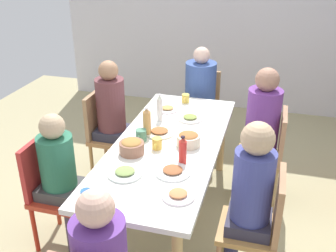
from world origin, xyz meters
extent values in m
plane|color=tan|center=(0.00, 0.00, 0.00)|extent=(6.43, 6.43, 0.00)
cube|color=silver|center=(-2.74, 0.00, 1.30)|extent=(0.12, 4.51, 2.60)
cube|color=white|center=(0.00, 0.00, 0.73)|extent=(2.04, 0.83, 0.04)
cylinder|color=tan|center=(-0.92, -0.32, 0.36)|extent=(0.07, 0.07, 0.71)
cylinder|color=tan|center=(0.92, -0.32, 0.36)|extent=(0.07, 0.07, 0.71)
cylinder|color=tan|center=(-0.92, 0.32, 0.36)|extent=(0.07, 0.07, 0.71)
cube|color=#B07948|center=(-0.51, -0.72, 0.44)|extent=(0.40, 0.40, 0.04)
cylinder|color=#AC7649|center=(-0.68, -0.89, 0.21)|extent=(0.04, 0.04, 0.43)
cylinder|color=#B3854B|center=(-0.34, -0.89, 0.21)|extent=(0.04, 0.04, 0.43)
cylinder|color=#B17856|center=(-0.68, -0.55, 0.21)|extent=(0.04, 0.04, 0.43)
cylinder|color=#AD7E4B|center=(-0.34, -0.55, 0.21)|extent=(0.04, 0.04, 0.43)
cube|color=#AA815A|center=(-0.51, -0.90, 0.68)|extent=(0.38, 0.04, 0.45)
cylinder|color=#292D4C|center=(-0.59, -0.62, 0.23)|extent=(0.09, 0.09, 0.45)
cylinder|color=navy|center=(-0.43, -0.62, 0.23)|extent=(0.09, 0.09, 0.45)
cube|color=#323345|center=(-0.51, -0.72, 0.50)|extent=(0.30, 0.30, 0.10)
cylinder|color=brown|center=(-0.51, -0.72, 0.80)|extent=(0.28, 0.28, 0.51)
sphere|color=tan|center=(-0.51, -0.72, 1.14)|extent=(0.19, 0.19, 0.19)
cube|color=tan|center=(-1.32, 0.00, 0.44)|extent=(0.40, 0.40, 0.04)
cylinder|color=tan|center=(-1.49, 0.17, 0.21)|extent=(0.04, 0.04, 0.43)
cylinder|color=#A58257|center=(-1.49, -0.17, 0.21)|extent=(0.04, 0.04, 0.43)
cylinder|color=#AC7A52|center=(-1.15, 0.17, 0.21)|extent=(0.04, 0.04, 0.43)
cylinder|color=#AE7B57|center=(-1.15, -0.17, 0.21)|extent=(0.04, 0.04, 0.43)
cube|color=tan|center=(-1.50, 0.00, 0.68)|extent=(0.04, 0.38, 0.45)
cylinder|color=#383941|center=(-1.22, 0.08, 0.23)|extent=(0.09, 0.09, 0.45)
cylinder|color=#433938|center=(-1.22, -0.08, 0.23)|extent=(0.09, 0.09, 0.45)
cube|color=#444039|center=(-1.32, 0.00, 0.50)|extent=(0.30, 0.30, 0.10)
cylinder|color=#37539A|center=(-1.32, 0.00, 0.80)|extent=(0.34, 0.34, 0.49)
sphere|color=beige|center=(-1.32, 0.00, 1.12)|extent=(0.18, 0.18, 0.18)
sphere|color=beige|center=(1.32, 0.00, 1.07)|extent=(0.20, 0.20, 0.20)
cube|color=#AE874F|center=(-0.51, 0.72, 0.44)|extent=(0.40, 0.40, 0.04)
cylinder|color=tan|center=(-0.34, 0.89, 0.21)|extent=(0.04, 0.04, 0.43)
cylinder|color=#AA884D|center=(-0.68, 0.89, 0.21)|extent=(0.04, 0.04, 0.43)
cylinder|color=#AE7D4C|center=(-0.34, 0.55, 0.21)|extent=(0.04, 0.04, 0.43)
cylinder|color=#AD7F4C|center=(-0.68, 0.55, 0.21)|extent=(0.04, 0.04, 0.43)
cube|color=tan|center=(-0.51, 0.90, 0.68)|extent=(0.38, 0.04, 0.45)
cylinder|color=#323750|center=(-0.43, 0.62, 0.23)|extent=(0.09, 0.09, 0.45)
cylinder|color=#372F46|center=(-0.59, 0.62, 0.23)|extent=(0.09, 0.09, 0.45)
cube|color=#2E384C|center=(-0.51, 0.72, 0.50)|extent=(0.30, 0.30, 0.10)
cylinder|color=#6F3791|center=(-0.51, 0.72, 0.82)|extent=(0.29, 0.29, 0.55)
sphere|color=#A97861|center=(-0.51, 0.72, 1.19)|extent=(0.20, 0.20, 0.20)
cube|color=#B48348|center=(0.51, 0.72, 0.44)|extent=(0.40, 0.40, 0.04)
cylinder|color=#B5794D|center=(0.34, 0.89, 0.21)|extent=(0.04, 0.04, 0.43)
cylinder|color=#A5854A|center=(0.34, 0.55, 0.21)|extent=(0.04, 0.04, 0.43)
cube|color=#A97751|center=(0.51, 0.90, 0.68)|extent=(0.38, 0.04, 0.45)
cylinder|color=#2A3445|center=(0.43, 0.62, 0.23)|extent=(0.09, 0.09, 0.45)
cube|color=#312F42|center=(0.51, 0.72, 0.50)|extent=(0.30, 0.30, 0.10)
cylinder|color=#3F4694|center=(0.51, 0.72, 0.80)|extent=(0.27, 0.27, 0.50)
sphere|color=tan|center=(0.51, 0.72, 1.15)|extent=(0.22, 0.22, 0.22)
cube|color=#BA3521|center=(0.51, -0.72, 0.44)|extent=(0.40, 0.40, 0.04)
cylinder|color=#B2361F|center=(0.34, -0.89, 0.21)|extent=(0.04, 0.04, 0.43)
cylinder|color=red|center=(0.68, -0.89, 0.21)|extent=(0.04, 0.04, 0.43)
cylinder|color=red|center=(0.34, -0.55, 0.21)|extent=(0.04, 0.04, 0.43)
cylinder|color=#B13228|center=(0.68, -0.55, 0.21)|extent=(0.04, 0.04, 0.43)
cube|color=red|center=(0.51, -0.90, 0.68)|extent=(0.38, 0.04, 0.45)
cylinder|color=#35373D|center=(0.43, -0.62, 0.23)|extent=(0.09, 0.09, 0.45)
cylinder|color=#48394B|center=(0.59, -0.62, 0.23)|extent=(0.09, 0.09, 0.45)
cube|color=#403E3F|center=(0.51, -0.72, 0.50)|extent=(0.30, 0.30, 0.10)
cylinder|color=#2B6F52|center=(0.51, -0.72, 0.76)|extent=(0.27, 0.27, 0.41)
sphere|color=tan|center=(0.51, -0.72, 1.04)|extent=(0.19, 0.19, 0.19)
cylinder|color=white|center=(0.43, 0.16, 0.76)|extent=(0.26, 0.26, 0.01)
ellipsoid|color=#A45D36|center=(0.43, 0.16, 0.78)|extent=(0.14, 0.14, 0.02)
cylinder|color=white|center=(-0.63, -0.18, 0.76)|extent=(0.21, 0.21, 0.01)
ellipsoid|color=tan|center=(-0.63, -0.18, 0.78)|extent=(0.11, 0.11, 0.02)
cylinder|color=silver|center=(0.54, -0.16, 0.76)|extent=(0.25, 0.25, 0.01)
ellipsoid|color=#86A256|center=(0.54, -0.16, 0.78)|extent=(0.14, 0.14, 0.02)
cylinder|color=silver|center=(-0.49, 0.07, 0.76)|extent=(0.22, 0.22, 0.01)
ellipsoid|color=#869B47|center=(-0.49, 0.07, 0.78)|extent=(0.12, 0.12, 0.02)
cylinder|color=beige|center=(-0.14, -0.11, 0.76)|extent=(0.26, 0.26, 0.01)
ellipsoid|color=#AC6336|center=(-0.14, -0.11, 0.78)|extent=(0.14, 0.14, 0.02)
cylinder|color=white|center=(0.69, 0.26, 0.76)|extent=(0.22, 0.22, 0.01)
ellipsoid|color=#CF8550|center=(0.69, 0.26, 0.78)|extent=(0.12, 0.12, 0.02)
cylinder|color=beige|center=(0.00, 0.17, 0.80)|extent=(0.19, 0.19, 0.09)
ellipsoid|color=#AA6A37|center=(0.00, 0.17, 0.84)|extent=(0.15, 0.15, 0.04)
cylinder|color=#905E48|center=(0.24, -0.22, 0.80)|extent=(0.19, 0.19, 0.09)
ellipsoid|color=#AB783B|center=(0.24, -0.22, 0.85)|extent=(0.15, 0.15, 0.04)
cylinder|color=#285A9D|center=(0.89, -0.29, 0.79)|extent=(0.07, 0.07, 0.07)
torus|color=#305A9F|center=(0.94, -0.29, 0.79)|extent=(0.05, 0.01, 0.05)
cylinder|color=#4D8366|center=(0.02, -0.22, 0.80)|extent=(0.09, 0.09, 0.10)
torus|color=#4E8563|center=(0.08, -0.22, 0.80)|extent=(0.05, 0.01, 0.05)
cylinder|color=#E5C34D|center=(-0.88, -0.06, 0.80)|extent=(0.07, 0.07, 0.09)
torus|color=#E6C050|center=(-0.83, -0.06, 0.80)|extent=(0.05, 0.01, 0.05)
cylinder|color=#EEBC49|center=(0.12, -0.06, 0.80)|extent=(0.08, 0.08, 0.09)
torus|color=#E6CB4E|center=(0.17, -0.06, 0.80)|extent=(0.05, 0.01, 0.05)
cylinder|color=silver|center=(-0.39, -0.19, 0.86)|extent=(0.05, 0.05, 0.21)
cone|color=silver|center=(-0.39, -0.19, 0.98)|extent=(0.05, 0.05, 0.03)
cylinder|color=white|center=(-0.39, -0.19, 1.00)|extent=(0.03, 0.03, 0.01)
cylinder|color=red|center=(0.28, 0.19, 0.84)|extent=(0.06, 0.06, 0.18)
cone|color=red|center=(0.28, 0.19, 0.95)|extent=(0.05, 0.05, 0.03)
cylinder|color=black|center=(0.28, 0.19, 0.97)|extent=(0.03, 0.03, 0.01)
cylinder|color=tan|center=(-0.09, -0.21, 0.86)|extent=(0.07, 0.07, 0.21)
cone|color=tan|center=(-0.09, -0.21, 0.98)|extent=(0.06, 0.06, 0.03)
cylinder|color=silver|center=(-0.09, -0.21, 1.00)|extent=(0.03, 0.03, 0.01)
camera|label=1|loc=(2.75, 0.77, 2.28)|focal=42.63mm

